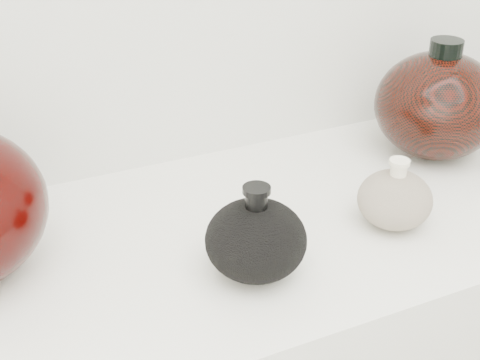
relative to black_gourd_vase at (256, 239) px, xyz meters
name	(u,v)px	position (x,y,z in m)	size (l,w,h in m)	color
black_gourd_vase	(256,239)	(0.00, 0.00, 0.00)	(0.17, 0.17, 0.13)	black
cream_gourd_vase	(395,199)	(0.24, 0.02, -0.01)	(0.14, 0.14, 0.11)	beige
right_round_pot	(438,105)	(0.44, 0.19, 0.04)	(0.26, 0.26, 0.21)	black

